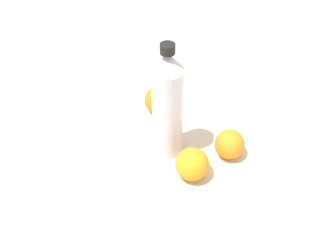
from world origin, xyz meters
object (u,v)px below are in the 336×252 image
orange_2 (192,164)px  folded_napkin (158,72)px  water_bottle (168,105)px  orange_0 (229,144)px  orange_1 (159,100)px

orange_2 → folded_napkin: bearing=121.0°
water_bottle → folded_napkin: size_ratio=2.04×
orange_0 → orange_2: 0.12m
orange_0 → folded_napkin: 0.41m
orange_1 → orange_2: orange_1 is taller
water_bottle → orange_1: size_ratio=3.73×
orange_1 → orange_2: bearing=-51.4°
orange_0 → folded_napkin: size_ratio=0.50×
orange_1 → folded_napkin: 0.20m
orange_2 → folded_napkin: orange_2 is taller
water_bottle → orange_1: (-0.07, 0.13, -0.10)m
orange_1 → water_bottle: bearing=-60.8°
orange_2 → folded_napkin: 0.44m
water_bottle → orange_0: bearing=-8.2°
water_bottle → orange_0: 0.19m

